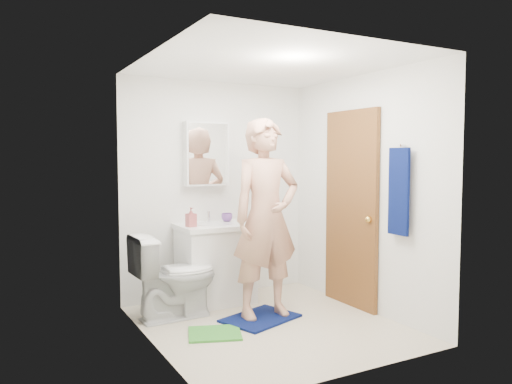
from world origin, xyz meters
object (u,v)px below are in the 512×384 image
vanity_cabinet (215,266)px  towel (399,192)px  toilet (175,276)px  soap_dispenser (191,217)px  medicine_cabinet (206,154)px  man (266,218)px  toothbrush_cup (227,217)px

vanity_cabinet → towel: (1.18, -1.48, 0.85)m
toilet → soap_dispenser: 0.63m
medicine_cabinet → towel: (1.18, -1.71, -0.35)m
toilet → soap_dispenser: size_ratio=4.15×
towel → man: bearing=140.9°
soap_dispenser → toothbrush_cup: size_ratio=1.65×
vanity_cabinet → soap_dispenser: (-0.30, -0.07, 0.55)m
toothbrush_cup → man: (0.03, -0.82, 0.08)m
vanity_cabinet → soap_dispenser: 0.63m
soap_dispenser → toothbrush_cup: bearing=20.4°
towel → toothbrush_cup: size_ratio=6.59×
soap_dispenser → towel: bearing=-43.7°
vanity_cabinet → toilet: 0.63m
vanity_cabinet → soap_dispenser: soap_dispenser is taller
vanity_cabinet → toilet: size_ratio=0.97×
vanity_cabinet → towel: size_ratio=1.00×
toilet → man: man is taller
towel → soap_dispenser: 2.07m
vanity_cabinet → toilet: bearing=-152.3°
vanity_cabinet → toilet: (-0.56, -0.29, 0.01)m
vanity_cabinet → medicine_cabinet: medicine_cabinet is taller
towel → toilet: size_ratio=0.97×
medicine_cabinet → towel: 2.11m
medicine_cabinet → toilet: size_ratio=0.84×
vanity_cabinet → medicine_cabinet: 1.22m
towel → man: 1.26m
toothbrush_cup → toilet: bearing=-151.7°
soap_dispenser → vanity_cabinet: bearing=13.4°
towel → toothbrush_cup: bearing=121.8°
medicine_cabinet → soap_dispenser: (-0.30, -0.30, -0.65)m
medicine_cabinet → toothbrush_cup: size_ratio=5.76×
toilet → vanity_cabinet: bearing=-64.9°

